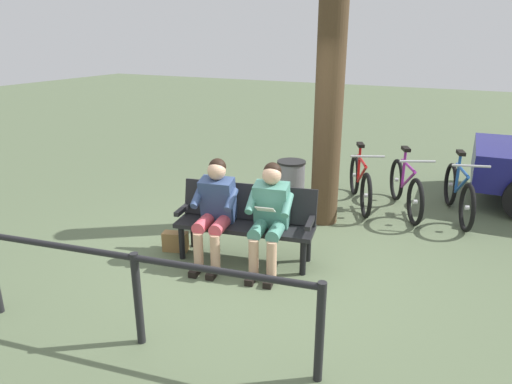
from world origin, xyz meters
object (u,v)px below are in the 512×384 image
(tree_trunk, at_px, (329,106))
(bicycle_green, at_px, (405,188))
(bicycle_black, at_px, (360,183))
(person_companion, at_px, (215,207))
(handbag, at_px, (175,241))
(person_reading, at_px, (270,212))
(bicycle_orange, at_px, (458,193))
(litter_bin, at_px, (291,186))
(bench, at_px, (246,217))

(tree_trunk, bearing_deg, bicycle_green, -136.53)
(bicycle_green, relative_size, bicycle_black, 1.00)
(person_companion, bearing_deg, handbag, -8.37)
(person_companion, xyz_separation_m, handbag, (0.57, 0.02, -0.54))
(person_reading, distance_m, bicycle_orange, 3.16)
(person_reading, relative_size, litter_bin, 1.55)
(bench, xyz_separation_m, handbag, (0.86, 0.24, -0.39))
(handbag, height_order, tree_trunk, tree_trunk)
(handbag, relative_size, bicycle_green, 0.19)
(person_reading, relative_size, person_companion, 1.00)
(tree_trunk, bearing_deg, litter_bin, -14.28)
(person_reading, distance_m, handbag, 1.32)
(bicycle_orange, bearing_deg, person_reading, -51.06)
(bicycle_black, bearing_deg, bicycle_orange, 71.41)
(bicycle_black, bearing_deg, bench, -41.58)
(handbag, bearing_deg, litter_bin, -112.19)
(litter_bin, bearing_deg, tree_trunk, 165.72)
(bench, distance_m, person_reading, 0.39)
(person_reading, xyz_separation_m, bicycle_orange, (-1.80, -2.58, -0.31))
(bicycle_green, bearing_deg, bicycle_black, -111.49)
(bicycle_orange, bearing_deg, handbag, -63.93)
(bicycle_green, bearing_deg, handbag, -65.24)
(bench, xyz_separation_m, bicycle_black, (-0.75, -2.35, -0.15))
(person_reading, xyz_separation_m, litter_bin, (0.44, -1.72, -0.27))
(litter_bin, height_order, bicycle_black, bicycle_black)
(bicycle_green, bearing_deg, person_reading, -47.76)
(person_reading, bearing_deg, bicycle_black, -110.08)
(handbag, bearing_deg, bicycle_black, -121.82)
(tree_trunk, distance_m, litter_bin, 1.37)
(bench, bearing_deg, bicycle_black, -118.33)
(handbag, relative_size, litter_bin, 0.39)
(bench, bearing_deg, tree_trunk, -118.14)
(bicycle_black, bearing_deg, handbag, -55.68)
(tree_trunk, xyz_separation_m, litter_bin, (0.56, -0.14, -1.24))
(litter_bin, relative_size, bicycle_green, 0.50)
(person_companion, distance_m, litter_bin, 1.87)
(person_companion, relative_size, bicycle_orange, 0.74)
(handbag, bearing_deg, person_companion, -177.76)
(litter_bin, bearing_deg, bicycle_green, -153.36)
(person_companion, relative_size, bicycle_green, 0.77)
(tree_trunk, xyz_separation_m, bicycle_green, (-0.95, -0.91, -1.27))
(bench, height_order, litter_bin, bench)
(bicycle_black, bearing_deg, bicycle_green, 68.90)
(tree_trunk, relative_size, bicycle_green, 2.10)
(bicycle_orange, height_order, bicycle_green, same)
(handbag, distance_m, bicycle_orange, 4.05)
(person_companion, distance_m, bicycle_black, 2.78)
(handbag, distance_m, bicycle_black, 3.06)
(person_reading, xyz_separation_m, tree_trunk, (-0.12, -1.58, 0.97))
(bench, height_order, tree_trunk, tree_trunk)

